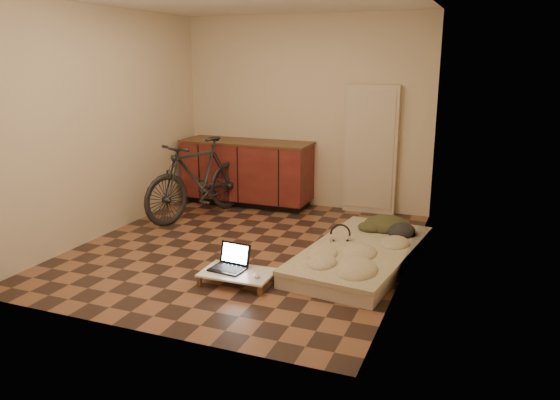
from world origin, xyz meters
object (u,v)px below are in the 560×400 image
at_px(lap_desk, 238,273).
at_px(laptop, 230,263).
at_px(futon, 361,255).
at_px(bicycle, 198,175).

relative_size(lap_desk, laptop, 1.94).
bearing_deg(futon, lap_desk, -128.70).
height_order(bicycle, lap_desk, bicycle).
bearing_deg(lap_desk, laptop, 149.37).
bearing_deg(laptop, lap_desk, -23.94).
relative_size(futon, laptop, 6.06).
height_order(futon, lap_desk, futon).
xyz_separation_m(bicycle, futon, (2.36, -0.84, -0.48)).
bearing_deg(futon, laptop, -133.41).
distance_m(lap_desk, laptop, 0.13).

